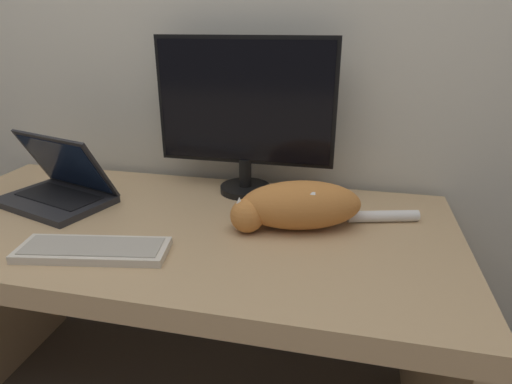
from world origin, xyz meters
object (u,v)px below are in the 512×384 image
at_px(monitor, 245,111).
at_px(cat, 298,205).
at_px(laptop, 59,189).
at_px(external_keyboard, 93,250).

relative_size(monitor, cat, 1.11).
bearing_deg(monitor, laptop, -158.55).
distance_m(laptop, external_keyboard, 0.39).
height_order(laptop, external_keyboard, laptop).
distance_m(monitor, cat, 0.36).
height_order(monitor, external_keyboard, monitor).
xyz_separation_m(monitor, laptop, (-0.54, -0.21, -0.22)).
bearing_deg(monitor, external_keyboard, -118.47).
xyz_separation_m(laptop, cat, (0.74, -0.02, 0.02)).
height_order(external_keyboard, cat, cat).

